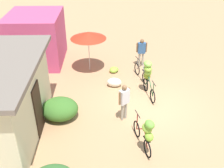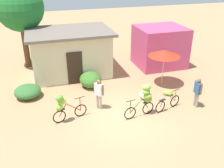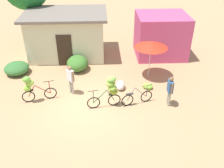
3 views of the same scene
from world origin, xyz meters
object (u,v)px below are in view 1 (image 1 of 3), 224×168
shop_pink (36,38)px  bicycle_near_pile (148,74)px  person_bystander (124,99)px  person_vendor (142,50)px  produce_sack (114,82)px  bicycle_leftmost (146,132)px  market_umbrella (88,35)px  bicycle_center_loaded (141,73)px  banana_pile_on_ground (114,70)px

shop_pink → bicycle_near_pile: shop_pink is taller
person_bystander → bicycle_near_pile: bearing=-31.5°
bicycle_near_pile → person_vendor: (2.80, -0.04, -0.04)m
shop_pink → person_vendor: (-0.77, -5.76, -0.41)m
produce_sack → person_bystander: person_bystander is taller
bicycle_leftmost → person_bystander: person_bystander is taller
bicycle_near_pile → person_bystander: 2.27m
shop_pink → market_umbrella: size_ratio=1.49×
bicycle_leftmost → market_umbrella: bearing=20.0°
bicycle_center_loaded → produce_sack: size_ratio=2.24×
market_umbrella → person_vendor: 3.03m
bicycle_center_loaded → produce_sack: bearing=117.2°
bicycle_near_pile → person_bystander: size_ratio=1.01×
shop_pink → person_vendor: shop_pink is taller
produce_sack → banana_pile_on_ground: bearing=-1.3°
bicycle_center_loaded → produce_sack: 1.54m
person_bystander → bicycle_center_loaded: bearing=-18.0°
bicycle_near_pile → bicycle_center_loaded: 1.46m
banana_pile_on_ground → person_vendor: size_ratio=0.43×
bicycle_center_loaded → produce_sack: (-0.70, 1.36, -0.13)m
shop_pink → produce_sack: (-2.96, -4.23, -1.14)m
shop_pink → bicycle_center_loaded: 6.12m
produce_sack → bicycle_center_loaded: bearing=-62.8°
produce_sack → person_bystander: (-2.54, -0.31, 0.75)m
bicycle_leftmost → produce_sack: size_ratio=2.34×
person_vendor → produce_sack: bearing=145.1°
person_bystander → produce_sack: bearing=7.0°
market_umbrella → bicycle_leftmost: size_ratio=1.31×
bicycle_leftmost → bicycle_center_loaded: 5.09m
bicycle_center_loaded → person_vendor: 1.62m
shop_pink → bicycle_center_loaded: (-2.26, -5.59, -1.01)m
shop_pink → banana_pile_on_ground: bearing=-109.3°
produce_sack → person_bystander: bearing=-173.0°
market_umbrella → produce_sack: bearing=-143.6°
bicycle_near_pile → bicycle_center_loaded: bicycle_near_pile is taller
person_vendor → person_bystander: bearing=165.5°
person_bystander → bicycle_leftmost: bearing=-160.7°
bicycle_near_pile → produce_sack: 1.79m
shop_pink → person_bystander: (-5.51, -4.54, -0.39)m
produce_sack → person_bystander: size_ratio=0.44×
produce_sack → person_vendor: 2.77m
bicycle_near_pile → market_umbrella: bearing=49.9°
market_umbrella → person_bystander: size_ratio=1.35×
shop_pink → person_bystander: size_ratio=2.01×
bicycle_near_pile → produce_sack: bearing=67.9°
bicycle_center_loaded → person_bystander: bearing=162.0°
bicycle_near_pile → person_vendor: 2.80m
bicycle_leftmost → produce_sack: 4.49m
person_vendor → person_bystander: (-4.74, 1.22, 0.03)m
banana_pile_on_ground → person_bystander: size_ratio=0.42×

